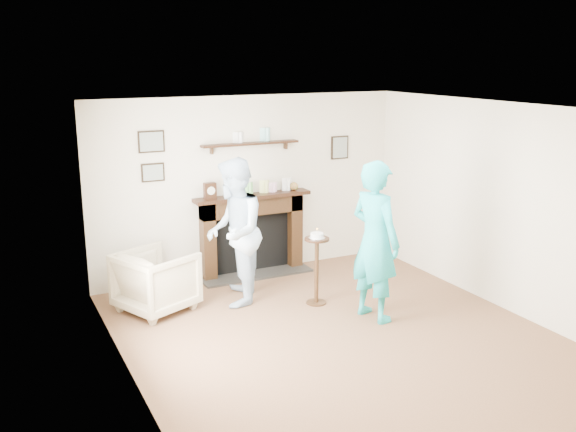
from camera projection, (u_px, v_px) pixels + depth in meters
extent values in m
plane|color=brown|center=(338.00, 337.00, 7.08)|extent=(5.00, 5.00, 0.00)
cube|color=silver|center=(249.00, 186.00, 8.95)|extent=(4.50, 0.04, 2.50)
cube|color=silver|center=(127.00, 257.00, 5.81)|extent=(0.04, 5.00, 2.50)
cube|color=silver|center=(501.00, 206.00, 7.74)|extent=(0.04, 5.00, 2.50)
cube|color=white|center=(343.00, 109.00, 6.47)|extent=(4.50, 5.00, 0.04)
cube|color=black|center=(208.00, 242.00, 8.75)|extent=(0.18, 0.20, 1.10)
cube|color=black|center=(294.00, 230.00, 9.32)|extent=(0.18, 0.20, 1.10)
cube|color=black|center=(252.00, 206.00, 8.93)|extent=(1.50, 0.20, 0.24)
cube|color=black|center=(251.00, 243.00, 9.13)|extent=(1.14, 0.06, 0.86)
cube|color=#2B2926|center=(256.00, 274.00, 9.06)|extent=(1.60, 0.44, 0.03)
cube|color=black|center=(253.00, 196.00, 8.87)|extent=(1.68, 0.26, 0.05)
cube|color=black|center=(250.00, 144.00, 8.74)|extent=(1.40, 0.15, 0.03)
cube|color=black|center=(151.00, 142.00, 8.19)|extent=(0.34, 0.03, 0.28)
cube|color=black|center=(153.00, 172.00, 8.29)|extent=(0.30, 0.03, 0.24)
cube|color=black|center=(340.00, 147.00, 9.45)|extent=(0.28, 0.03, 0.34)
cube|color=black|center=(210.00, 191.00, 8.57)|extent=(0.16, 0.09, 0.22)
cylinder|color=beige|center=(211.00, 191.00, 8.53)|extent=(0.11, 0.01, 0.11)
sphere|color=green|center=(294.00, 186.00, 9.12)|extent=(0.12, 0.12, 0.12)
imported|color=tan|center=(158.00, 310.00, 7.83)|extent=(1.08, 1.07, 0.75)
imported|color=silver|center=(236.00, 302.00, 8.08)|extent=(1.00, 1.10, 1.83)
imported|color=#1EAAAC|center=(372.00, 317.00, 7.62)|extent=(0.59, 0.77, 1.89)
cylinder|color=black|center=(316.00, 302.00, 8.04)|extent=(0.25, 0.25, 0.02)
cylinder|color=black|center=(317.00, 271.00, 7.94)|extent=(0.05, 0.05, 0.81)
cylinder|color=black|center=(317.00, 239.00, 7.84)|extent=(0.30, 0.30, 0.03)
cylinder|color=silver|center=(317.00, 238.00, 7.84)|extent=(0.21, 0.21, 0.01)
cylinder|color=silver|center=(317.00, 235.00, 7.83)|extent=(0.16, 0.16, 0.06)
cylinder|color=beige|center=(317.00, 231.00, 7.82)|extent=(0.01, 0.01, 0.04)
sphere|color=orange|center=(317.00, 229.00, 7.81)|extent=(0.02, 0.02, 0.02)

